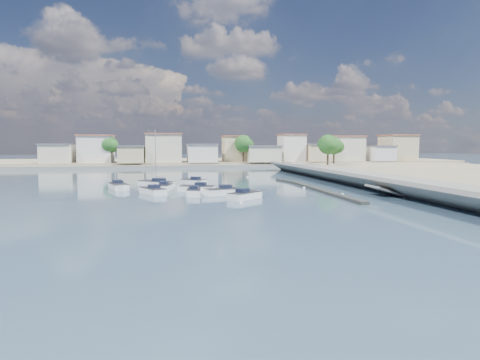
# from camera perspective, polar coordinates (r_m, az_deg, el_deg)

# --- Properties ---
(ground) EXTENTS (400.00, 400.00, 0.00)m
(ground) POSITION_cam_1_polar(r_m,az_deg,el_deg) (83.53, -0.70, 0.62)
(ground) COLOR #284050
(ground) RESTS_ON ground
(seawall_walkway) EXTENTS (5.00, 90.00, 1.80)m
(seawall_walkway) POSITION_cam_1_polar(r_m,az_deg,el_deg) (64.00, 19.99, -0.21)
(seawall_walkway) COLOR slate
(seawall_walkway) RESTS_ON ground
(breakwater) EXTENTS (2.00, 31.02, 0.35)m
(breakwater) POSITION_cam_1_polar(r_m,az_deg,el_deg) (58.85, 10.29, -1.13)
(breakwater) COLOR black
(breakwater) RESTS_ON ground
(far_shore_land) EXTENTS (160.00, 40.00, 1.40)m
(far_shore_land) POSITION_cam_1_polar(r_m,az_deg,el_deg) (134.99, -4.27, 2.58)
(far_shore_land) COLOR gray
(far_shore_land) RESTS_ON ground
(far_shore_quay) EXTENTS (160.00, 2.50, 0.80)m
(far_shore_quay) POSITION_cam_1_polar(r_m,az_deg,el_deg) (114.15, -3.21, 1.99)
(far_shore_quay) COLOR slate
(far_shore_quay) RESTS_ON ground
(far_town) EXTENTS (113.01, 12.80, 8.35)m
(far_town) POSITION_cam_1_polar(r_m,az_deg,el_deg) (121.55, 1.48, 4.32)
(far_town) COLOR beige
(far_town) RESTS_ON far_shore_land
(shore_trees) EXTENTS (74.56, 38.32, 7.92)m
(shore_trees) POSITION_cam_1_polar(r_m,az_deg,el_deg) (112.44, 1.19, 4.92)
(shore_trees) COLOR #38281E
(shore_trees) RESTS_ON ground
(motorboat_a) EXTENTS (3.77, 5.19, 1.48)m
(motorboat_a) POSITION_cam_1_polar(r_m,az_deg,el_deg) (53.57, -12.42, -1.54)
(motorboat_a) COLOR white
(motorboat_a) RESTS_ON ground
(motorboat_b) EXTENTS (2.03, 4.60, 1.48)m
(motorboat_b) POSITION_cam_1_polar(r_m,az_deg,el_deg) (51.49, -6.57, -1.72)
(motorboat_b) COLOR white
(motorboat_b) RESTS_ON ground
(motorboat_c) EXTENTS (5.18, 3.40, 1.48)m
(motorboat_c) POSITION_cam_1_polar(r_m,az_deg,el_deg) (55.43, -6.31, -1.24)
(motorboat_c) COLOR white
(motorboat_c) RESTS_ON ground
(motorboat_d) EXTENTS (5.06, 3.00, 1.48)m
(motorboat_d) POSITION_cam_1_polar(r_m,az_deg,el_deg) (51.33, -2.79, -1.71)
(motorboat_d) COLOR white
(motorboat_d) RESTS_ON ground
(motorboat_e) EXTENTS (2.67, 4.97, 1.48)m
(motorboat_e) POSITION_cam_1_polar(r_m,az_deg,el_deg) (58.07, -10.60, -1.01)
(motorboat_e) COLOR white
(motorboat_e) RESTS_ON ground
(motorboat_f) EXTENTS (4.40, 4.33, 1.48)m
(motorboat_f) POSITION_cam_1_polar(r_m,az_deg,el_deg) (65.50, -6.78, -0.29)
(motorboat_f) COLOR white
(motorboat_f) RESTS_ON ground
(motorboat_g) EXTENTS (3.54, 5.77, 1.48)m
(motorboat_g) POSITION_cam_1_polar(r_m,az_deg,el_deg) (60.43, -16.84, -0.91)
(motorboat_g) COLOR white
(motorboat_g) RESTS_ON ground
(motorboat_h) EXTENTS (4.63, 4.44, 1.48)m
(motorboat_h) POSITION_cam_1_polar(r_m,az_deg,el_deg) (47.64, 0.90, -2.23)
(motorboat_h) COLOR white
(motorboat_h) RESTS_ON ground
(sailboat) EXTENTS (5.88, 5.73, 9.00)m
(sailboat) POSITION_cam_1_polar(r_m,az_deg,el_deg) (63.66, -12.03, -0.48)
(sailboat) COLOR white
(sailboat) RESTS_ON ground
(mooring_buoys) EXTENTS (14.57, 35.80, 0.41)m
(mooring_buoys) POSITION_cam_1_polar(r_m,az_deg,el_deg) (62.69, 5.89, -0.82)
(mooring_buoys) COLOR silver
(mooring_buoys) RESTS_ON ground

